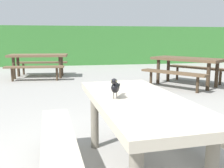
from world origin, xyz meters
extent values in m
cube|color=#387A33|center=(0.00, 10.48, 0.89)|extent=(28.00, 1.39, 1.78)
cube|color=#B2A893|center=(0.17, 0.14, 0.70)|extent=(0.86, 1.84, 0.07)
cylinder|color=slate|center=(-0.13, 0.82, 0.33)|extent=(0.09, 0.09, 0.67)
cylinder|color=slate|center=(0.40, 0.85, 0.33)|extent=(0.09, 0.09, 0.67)
cube|color=#B2A893|center=(-0.53, 0.10, 0.41)|extent=(0.38, 1.72, 0.05)
cylinder|color=slate|center=(-0.56, 0.74, 0.20)|extent=(0.07, 0.07, 0.39)
cube|color=#B2A893|center=(0.87, 0.18, 0.41)|extent=(0.38, 1.72, 0.05)
cylinder|color=slate|center=(0.83, 0.82, 0.20)|extent=(0.07, 0.07, 0.39)
ellipsoid|color=black|center=(-0.03, 0.15, 0.84)|extent=(0.12, 0.17, 0.09)
ellipsoid|color=black|center=(-0.05, 0.11, 0.84)|extent=(0.08, 0.08, 0.06)
sphere|color=black|center=(-0.05, 0.09, 0.90)|extent=(0.05, 0.05, 0.05)
sphere|color=#EAE08C|center=(-0.04, 0.08, 0.90)|extent=(0.01, 0.01, 0.01)
sphere|color=#EAE08C|center=(-0.08, 0.09, 0.90)|extent=(0.01, 0.01, 0.01)
cone|color=black|center=(-0.07, 0.05, 0.90)|extent=(0.03, 0.03, 0.02)
cube|color=black|center=(0.01, 0.26, 0.82)|extent=(0.07, 0.11, 0.04)
cylinder|color=#47423D|center=(-0.02, 0.14, 0.77)|extent=(0.01, 0.01, 0.05)
cylinder|color=#47423D|center=(-0.05, 0.15, 0.77)|extent=(0.01, 0.01, 0.05)
cube|color=brown|center=(-1.23, 6.45, 0.70)|extent=(1.86, 0.91, 0.07)
cylinder|color=#423324|center=(-0.55, 6.13, 0.33)|extent=(0.09, 0.09, 0.67)
cylinder|color=#423324|center=(-0.51, 6.66, 0.33)|extent=(0.09, 0.09, 0.67)
cylinder|color=#423324|center=(-1.95, 6.25, 0.33)|extent=(0.09, 0.09, 0.67)
cylinder|color=#423324|center=(-1.91, 6.78, 0.33)|extent=(0.09, 0.09, 0.67)
cube|color=brown|center=(-1.29, 5.76, 0.41)|extent=(1.73, 0.43, 0.05)
cylinder|color=#423324|center=(-0.65, 5.70, 0.20)|extent=(0.07, 0.07, 0.39)
cylinder|color=#423324|center=(-1.93, 5.81, 0.20)|extent=(0.07, 0.07, 0.39)
cube|color=brown|center=(-1.17, 7.15, 0.41)|extent=(1.73, 0.43, 0.05)
cylinder|color=#423324|center=(-0.53, 7.10, 0.20)|extent=(0.07, 0.07, 0.39)
cylinder|color=#423324|center=(-1.81, 7.21, 0.20)|extent=(0.07, 0.07, 0.39)
cube|color=brown|center=(2.74, 4.25, 0.70)|extent=(1.68, 1.90, 0.07)
cylinder|color=#382B1D|center=(2.94, 3.53, 0.33)|extent=(0.09, 0.09, 0.67)
cylinder|color=#382B1D|center=(3.37, 3.84, 0.33)|extent=(0.09, 0.09, 0.67)
cylinder|color=#382B1D|center=(2.11, 4.66, 0.33)|extent=(0.09, 0.09, 0.67)
cylinder|color=#382B1D|center=(2.54, 4.97, 0.33)|extent=(0.09, 0.09, 0.67)
cube|color=brown|center=(2.18, 3.84, 0.41)|extent=(1.23, 1.55, 0.05)
cylinder|color=#382B1D|center=(2.56, 3.32, 0.20)|extent=(0.07, 0.07, 0.39)
cylinder|color=#382B1D|center=(1.80, 4.35, 0.20)|extent=(0.07, 0.07, 0.39)
cube|color=brown|center=(3.31, 4.66, 0.41)|extent=(1.23, 1.55, 0.05)
cylinder|color=#382B1D|center=(3.69, 4.14, 0.20)|extent=(0.07, 0.07, 0.39)
cylinder|color=#382B1D|center=(2.93, 5.18, 0.20)|extent=(0.07, 0.07, 0.39)
camera|label=1|loc=(-0.47, -1.96, 1.26)|focal=40.90mm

